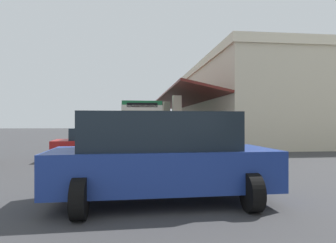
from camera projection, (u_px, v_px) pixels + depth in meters
ground at (202, 142)px, 26.05m from camera, size 120.00×120.00×0.00m
curb_strip at (163, 140)px, 28.48m from camera, size 28.20×0.50×0.12m
plaza_building at (260, 105)px, 29.63m from camera, size 23.80×16.95×6.95m
transit_bus at (137, 121)px, 24.27m from camera, size 11.30×3.10×3.34m
parked_suv_blue at (161, 156)px, 6.56m from camera, size 2.80×4.85×1.97m
parked_sedan_red at (102, 143)px, 13.97m from camera, size 2.62×4.50×1.47m
pedestrian at (177, 137)px, 15.15m from camera, size 0.70×0.39×1.74m
potted_palm at (172, 131)px, 34.50m from camera, size 1.99×1.69×2.99m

